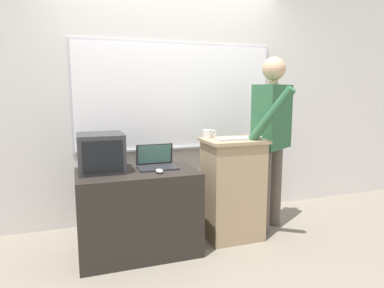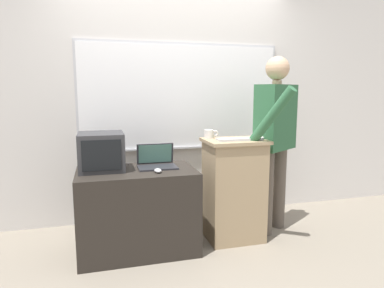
{
  "view_description": "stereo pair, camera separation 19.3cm",
  "coord_description": "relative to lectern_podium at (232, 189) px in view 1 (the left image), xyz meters",
  "views": [
    {
      "loc": [
        -0.99,
        -2.54,
        1.4
      ],
      "look_at": [
        -0.02,
        0.3,
        0.94
      ],
      "focal_mm": 32.0,
      "sensor_mm": 36.0,
      "label": 1
    },
    {
      "loc": [
        -0.81,
        -2.6,
        1.4
      ],
      "look_at": [
        -0.02,
        0.3,
        0.94
      ],
      "focal_mm": 32.0,
      "sensor_mm": 36.0,
      "label": 2
    }
  ],
  "objects": [
    {
      "name": "coffee_mug",
      "position": [
        -0.2,
        0.15,
        0.52
      ],
      "size": [
        0.14,
        0.09,
        0.08
      ],
      "color": "silver",
      "rests_on": "lectern_podium"
    },
    {
      "name": "lectern_podium",
      "position": [
        0.0,
        0.0,
        0.0
      ],
      "size": [
        0.56,
        0.45,
        0.96
      ],
      "color": "tan",
      "rests_on": "ground_plane"
    },
    {
      "name": "ground_plane",
      "position": [
        -0.4,
        -0.32,
        -0.48
      ],
      "size": [
        30.0,
        30.0,
        0.0
      ],
      "primitive_type": "plane",
      "color": "gray"
    },
    {
      "name": "person_presenter",
      "position": [
        0.45,
        0.06,
        0.54
      ],
      "size": [
        0.63,
        0.75,
        1.73
      ],
      "rotation": [
        0.0,
        0.0,
        0.57
      ],
      "color": "brown",
      "rests_on": "ground_plane"
    },
    {
      "name": "crt_monitor",
      "position": [
        -1.2,
        0.08,
        0.41
      ],
      "size": [
        0.38,
        0.4,
        0.32
      ],
      "color": "#333335",
      "rests_on": "side_desk"
    },
    {
      "name": "computer_mouse_by_laptop",
      "position": [
        -0.75,
        -0.15,
        0.26
      ],
      "size": [
        0.06,
        0.1,
        0.03
      ],
      "color": "#BCBCC1",
      "rests_on": "side_desk"
    },
    {
      "name": "side_desk",
      "position": [
        -0.91,
        -0.01,
        -0.12
      ],
      "size": [
        1.01,
        0.61,
        0.73
      ],
      "color": "#28231E",
      "rests_on": "ground_plane"
    },
    {
      "name": "back_wall",
      "position": [
        -0.4,
        0.8,
        0.91
      ],
      "size": [
        6.4,
        0.17,
        2.8
      ],
      "color": "silver",
      "rests_on": "ground_plane"
    },
    {
      "name": "computer_mouse_by_keyboard",
      "position": [
        0.23,
        -0.06,
        0.5
      ],
      "size": [
        0.06,
        0.1,
        0.03
      ],
      "color": "silver",
      "rests_on": "lectern_podium"
    },
    {
      "name": "laptop",
      "position": [
        -0.72,
        0.07,
        0.3
      ],
      "size": [
        0.34,
        0.25,
        0.2
      ],
      "color": "#28282D",
      "rests_on": "side_desk"
    },
    {
      "name": "wireless_keyboard",
      "position": [
        0.02,
        -0.06,
        0.49
      ],
      "size": [
        0.42,
        0.13,
        0.02
      ],
      "color": "silver",
      "rests_on": "lectern_podium"
    }
  ]
}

